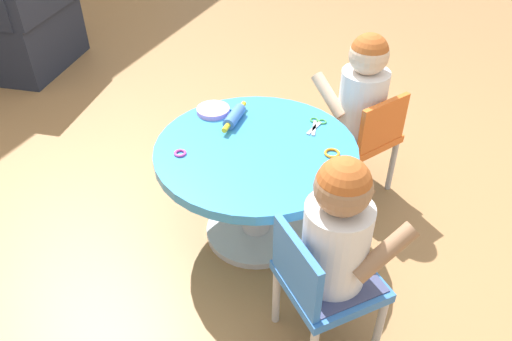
% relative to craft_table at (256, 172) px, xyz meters
% --- Properties ---
extents(ground_plane, '(10.00, 10.00, 0.00)m').
position_rel_craft_table_xyz_m(ground_plane, '(0.00, 0.00, -0.34)').
color(ground_plane, '#9E7247').
extents(craft_table, '(0.80, 0.80, 0.47)m').
position_rel_craft_table_xyz_m(craft_table, '(0.00, 0.00, 0.00)').
color(craft_table, silver).
rests_on(craft_table, ground).
extents(child_chair_left, '(0.42, 0.42, 0.54)m').
position_rel_craft_table_xyz_m(child_chair_left, '(-0.42, -0.41, -0.04)').
color(child_chair_left, '#B7B7BC').
rests_on(child_chair_left, ground).
extents(seated_child_left, '(0.44, 0.43, 0.51)m').
position_rel_craft_table_xyz_m(seated_child_left, '(-0.39, -0.43, 0.19)').
color(seated_child_left, '#3F4772').
rests_on(seated_child_left, ground).
extents(child_chair_right, '(0.41, 0.41, 0.54)m').
position_rel_craft_table_xyz_m(child_chair_right, '(0.48, -0.33, -0.04)').
color(child_chair_right, '#B7B7BC').
rests_on(child_chair_right, ground).
extents(seated_child_right, '(0.41, 0.44, 0.51)m').
position_rel_craft_table_xyz_m(seated_child_right, '(0.50, -0.30, 0.19)').
color(seated_child_right, '#3F4772').
rests_on(seated_child_right, ground).
extents(armchair_dark, '(0.82, 0.83, 0.85)m').
position_rel_craft_table_xyz_m(armchair_dark, '(0.93, 2.15, -0.03)').
color(armchair_dark, '#232838').
rests_on(armchair_dark, ground).
extents(rolling_pin, '(0.23, 0.06, 0.05)m').
position_rel_craft_table_xyz_m(rolling_pin, '(0.14, 0.16, 0.15)').
color(rolling_pin, '#3F72CC').
rests_on(rolling_pin, craft_table).
extents(craft_scissors, '(0.13, 0.07, 0.01)m').
position_rel_craft_table_xyz_m(craft_scissors, '(0.25, -0.17, 0.13)').
color(craft_scissors, silver).
rests_on(craft_scissors, craft_table).
extents(playdough_blob_0, '(0.14, 0.14, 0.02)m').
position_rel_craft_table_xyz_m(playdough_blob_0, '(0.17, 0.27, 0.13)').
color(playdough_blob_0, '#CC99E5').
rests_on(playdough_blob_0, craft_table).
extents(cookie_cutter_0, '(0.06, 0.06, 0.01)m').
position_rel_craft_table_xyz_m(cookie_cutter_0, '(0.07, -0.29, 0.13)').
color(cookie_cutter_0, orange).
rests_on(cookie_cutter_0, craft_table).
extents(cookie_cutter_1, '(0.05, 0.05, 0.01)m').
position_rel_craft_table_xyz_m(cookie_cutter_1, '(-0.16, 0.25, 0.13)').
color(cookie_cutter_1, '#D83FA5').
rests_on(cookie_cutter_1, craft_table).
extents(cookie_cutter_2, '(0.05, 0.05, 0.01)m').
position_rel_craft_table_xyz_m(cookie_cutter_2, '(0.19, 0.20, 0.13)').
color(cookie_cutter_2, '#3F99D8').
rests_on(cookie_cutter_2, craft_table).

